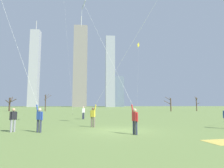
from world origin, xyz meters
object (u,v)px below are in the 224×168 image
bystander_strolling_midfield (13,119)px  distant_kite_drifting_right_yellow (138,49)px  bare_tree_far_right_edge (10,103)px  bare_tree_rightmost (46,102)px  kite_flyer_foreground_left_white (121,88)px  bare_tree_right_of_center (170,104)px  bystander_watching_nearby (83,112)px  bare_tree_leftmost (197,103)px  kite_flyer_midfield_center_pink (120,70)px  kite_flyer_midfield_right_orange (29,86)px

bystander_strolling_midfield → distant_kite_drifting_right_yellow: (14.09, 25.60, 12.73)m
bare_tree_far_right_edge → bare_tree_rightmost: 9.93m
bystander_strolling_midfield → bare_tree_rightmost: bare_tree_rightmost is taller
distant_kite_drifting_right_yellow → kite_flyer_foreground_left_white: bearing=-104.4°
bare_tree_far_right_edge → bare_tree_right_of_center: 44.66m
bystander_watching_nearby → bare_tree_far_right_edge: bare_tree_far_right_edge is taller
bystander_watching_nearby → bare_tree_leftmost: (29.22, 27.22, 1.28)m
bystander_watching_nearby → kite_flyer_midfield_center_pink: bearing=-69.3°
kite_flyer_midfield_center_pink → bare_tree_rightmost: bearing=112.9°
kite_flyer_foreground_left_white → bystander_watching_nearby: (-3.55, 11.76, -2.07)m
bystander_watching_nearby → bare_tree_right_of_center: size_ratio=0.40×
bare_tree_leftmost → distant_kite_drifting_right_yellow: bearing=-146.1°
kite_flyer_midfield_right_orange → bystander_watching_nearby: kite_flyer_midfield_right_orange is taller
kite_flyer_midfield_right_orange → bare_tree_leftmost: bearing=50.2°
bystander_strolling_midfield → bare_tree_right_of_center: size_ratio=0.40×
kite_flyer_foreground_left_white → bystander_watching_nearby: bearing=106.8°
bare_tree_right_of_center → distant_kite_drifting_right_yellow: bearing=-132.0°
kite_flyer_midfield_center_pink → bystander_strolling_midfield: size_ratio=11.21×
kite_flyer_midfield_center_pink → bystander_strolling_midfield: 8.50m
kite_flyer_midfield_center_pink → bystander_strolling_midfield: kite_flyer_midfield_center_pink is taller
distant_kite_drifting_right_yellow → bare_tree_leftmost: bearing=33.9°
kite_flyer_foreground_left_white → bare_tree_rightmost: bearing=111.8°
kite_flyer_midfield_right_orange → bystander_watching_nearby: 11.81m
kite_flyer_foreground_left_white → distant_kite_drifting_right_yellow: bearing=75.6°
kite_flyer_foreground_left_white → bare_tree_far_right_edge: (-26.48, 42.01, -0.79)m
bare_tree_far_right_edge → kite_flyer_foreground_left_white: bearing=-57.8°
bare_tree_far_right_edge → bare_tree_right_of_center: bare_tree_right_of_center is taller
kite_flyer_midfield_center_pink → bare_tree_right_of_center: 41.04m
bystander_watching_nearby → bare_tree_far_right_edge: size_ratio=0.40×
distant_kite_drifting_right_yellow → bare_tree_right_of_center: bearing=48.0°
kite_flyer_midfield_right_orange → bare_tree_right_of_center: bearing=57.5°
bystander_watching_nearby → bare_tree_right_of_center: 34.68m
kite_flyer_midfield_right_orange → bystander_strolling_midfield: bearing=173.1°
kite_flyer_midfield_center_pink → kite_flyer_foreground_left_white: bearing=-93.0°
bare_tree_rightmost → bare_tree_right_of_center: size_ratio=1.19×
kite_flyer_foreground_left_white → bare_tree_leftmost: 46.68m
bystander_watching_nearby → distant_kite_drifting_right_yellow: 21.84m
bystander_watching_nearby → bare_tree_far_right_edge: bearing=127.2°
kite_flyer_midfield_center_pink → bystander_watching_nearby: bearing=110.7°
kite_flyer_midfield_right_orange → bystander_strolling_midfield: 2.43m
bare_tree_right_of_center → kite_flyer_midfield_center_pink: bearing=-116.0°
bystander_strolling_midfield → distant_kite_drifting_right_yellow: bearing=61.2°
bystander_strolling_midfield → bare_tree_right_of_center: bearing=56.3°
kite_flyer_foreground_left_white → bare_tree_leftmost: kite_flyer_foreground_left_white is taller
bystander_strolling_midfield → kite_flyer_midfield_center_pink: bearing=10.7°
bare_tree_rightmost → bare_tree_leftmost: bearing=-3.4°
bystander_strolling_midfield → bare_tree_right_of_center: bare_tree_right_of_center is taller
kite_flyer_midfield_center_pink → bystander_watching_nearby: kite_flyer_midfield_center_pink is taller
bystander_strolling_midfield → bare_tree_leftmost: size_ratio=0.39×
bare_tree_far_right_edge → bare_tree_right_of_center: (44.55, -3.16, -0.15)m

